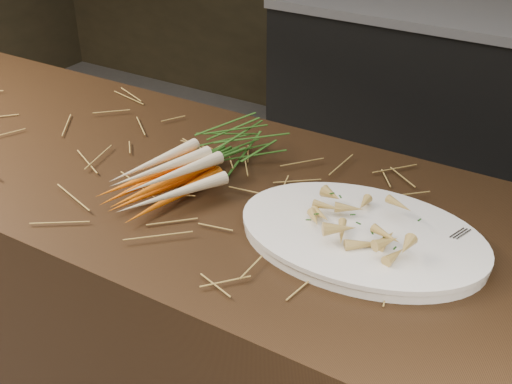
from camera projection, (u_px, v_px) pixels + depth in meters
main_counter at (160, 315)px, 1.68m from camera, size 2.40×0.70×0.90m
back_counter at (468, 103)px, 2.94m from camera, size 1.82×0.62×0.84m
straw_bedding at (144, 161)px, 1.44m from camera, size 1.40×0.60×0.02m
root_veg_bunch at (209, 158)px, 1.39m from camera, size 0.25×0.49×0.09m
serving_platter at (361, 238)px, 1.18m from camera, size 0.48×0.34×0.02m
roasted_veg_heap at (363, 221)px, 1.16m from camera, size 0.24×0.18×0.05m
serving_fork at (450, 262)px, 1.10m from camera, size 0.07×0.17×0.00m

